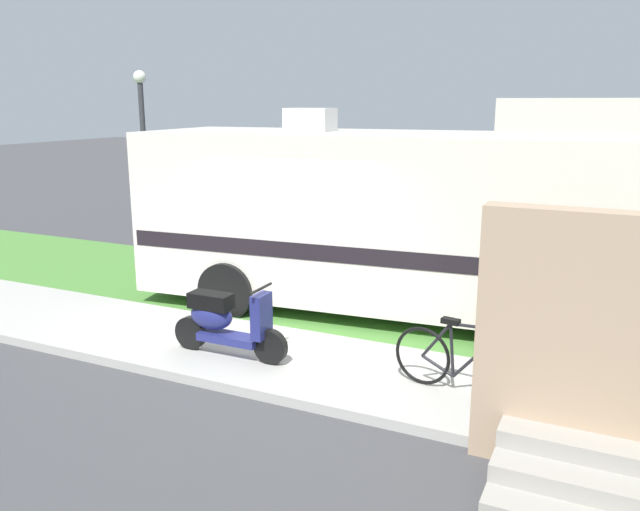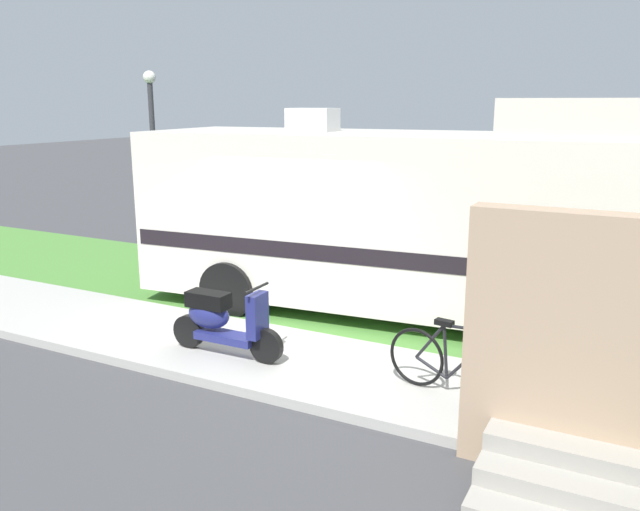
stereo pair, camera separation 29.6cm
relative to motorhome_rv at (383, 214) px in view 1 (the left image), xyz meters
The scene contains 10 objects.
ground_plane 2.31m from the motorhome_rv, 122.18° to the right, with size 80.00×80.00×0.00m, color #424244.
sidewalk 3.17m from the motorhome_rv, 108.88° to the right, with size 24.00×2.00×0.12m.
grass_strip 1.78m from the motorhome_rv, behind, with size 24.00×3.40×0.08m.
motorhome_rv is the anchor object (origin of this frame).
scooter 3.24m from the motorhome_rv, 109.86° to the right, with size 1.63×0.50×0.97m.
bicycle 3.54m from the motorhome_rv, 54.33° to the right, with size 1.67×0.52×0.90m.
pickup_truck_far 7.73m from the motorhome_rv, 90.97° to the left, with size 5.23×2.31×1.79m.
porch_steps 4.98m from the motorhome_rv, 48.76° to the right, with size 2.00×1.26×2.40m.
bottle_green 3.66m from the motorhome_rv, 39.50° to the right, with size 0.07×0.07×0.24m.
street_lamp_post 6.91m from the motorhome_rv, 161.54° to the left, with size 0.28×0.28×3.95m.
Camera 1 is at (4.27, -7.94, 3.28)m, focal length 36.28 mm.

